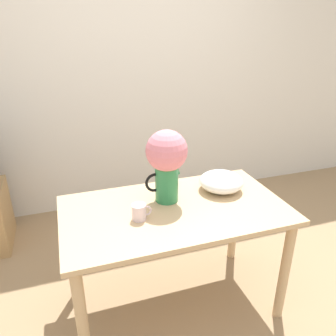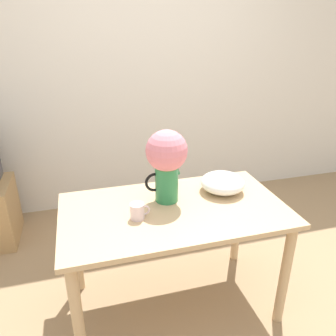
{
  "view_description": "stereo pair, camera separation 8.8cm",
  "coord_description": "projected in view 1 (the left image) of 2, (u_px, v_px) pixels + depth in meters",
  "views": [
    {
      "loc": [
        -0.7,
        -1.39,
        1.73
      ],
      "look_at": [
        -0.14,
        0.3,
        0.95
      ],
      "focal_mm": 35.0,
      "sensor_mm": 36.0,
      "label": 1
    },
    {
      "loc": [
        -0.62,
        -1.41,
        1.73
      ],
      "look_at": [
        -0.14,
        0.3,
        0.95
      ],
      "focal_mm": 35.0,
      "sensor_mm": 36.0,
      "label": 2
    }
  ],
  "objects": [
    {
      "name": "ground_plane",
      "position": [
        203.0,
        318.0,
        2.1
      ],
      "size": [
        12.0,
        12.0,
        0.0
      ],
      "primitive_type": "plane",
      "color": "#9E7F5B"
    },
    {
      "name": "wall_back",
      "position": [
        134.0,
        75.0,
        3.08
      ],
      "size": [
        8.0,
        0.05,
        2.6
      ],
      "color": "silver",
      "rests_on": "ground_plane"
    },
    {
      "name": "white_bowl",
      "position": [
        221.0,
        181.0,
        2.12
      ],
      "size": [
        0.28,
        0.28,
        0.12
      ],
      "color": "white",
      "rests_on": "table"
    },
    {
      "name": "coffee_mug",
      "position": [
        140.0,
        212.0,
        1.8
      ],
      "size": [
        0.11,
        0.08,
        0.09
      ],
      "color": "silver",
      "rests_on": "table"
    },
    {
      "name": "table",
      "position": [
        175.0,
        224.0,
        1.98
      ],
      "size": [
        1.32,
        0.74,
        0.74
      ],
      "color": "tan",
      "rests_on": "ground_plane"
    },
    {
      "name": "flower_vase",
      "position": [
        167.0,
        159.0,
        1.91
      ],
      "size": [
        0.26,
        0.25,
        0.45
      ],
      "color": "#2D844C",
      "rests_on": "table"
    }
  ]
}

